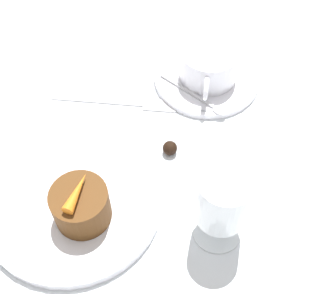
{
  "coord_description": "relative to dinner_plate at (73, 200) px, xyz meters",
  "views": [
    {
      "loc": [
        0.29,
        0.14,
        0.53
      ],
      "look_at": [
        -0.06,
        0.09,
        0.04
      ],
      "focal_mm": 50.0,
      "sensor_mm": 36.0,
      "label": 1
    }
  ],
  "objects": [
    {
      "name": "fork",
      "position": [
        -0.17,
        0.04,
        -0.01
      ],
      "size": [
        0.02,
        0.19,
        0.01
      ],
      "color": "silver",
      "rests_on": "ground_plane"
    },
    {
      "name": "carrot_garnish",
      "position": [
        0.02,
        0.02,
        0.06
      ],
      "size": [
        0.05,
        0.02,
        0.01
      ],
      "color": "orange",
      "rests_on": "dessert_cake"
    },
    {
      "name": "spoon",
      "position": [
        -0.19,
        0.14,
        0.0
      ],
      "size": [
        0.07,
        0.11,
        0.0
      ],
      "color": "silver",
      "rests_on": "saucer"
    },
    {
      "name": "dinner_plate",
      "position": [
        0.0,
        0.0,
        0.0
      ],
      "size": [
        0.23,
        0.23,
        0.01
      ],
      "color": "white",
      "rests_on": "ground_plane"
    },
    {
      "name": "saucer",
      "position": [
        -0.24,
        0.15,
        -0.0
      ],
      "size": [
        0.16,
        0.16,
        0.01
      ],
      "color": "white",
      "rests_on": "ground_plane"
    },
    {
      "name": "wine_glass",
      "position": [
        0.01,
        0.18,
        0.07
      ],
      "size": [
        0.06,
        0.06,
        0.12
      ],
      "color": "silver",
      "rests_on": "ground_plane"
    },
    {
      "name": "dessert_cake",
      "position": [
        0.02,
        0.02,
        0.03
      ],
      "size": [
        0.07,
        0.07,
        0.05
      ],
      "color": "#563314",
      "rests_on": "dinner_plate"
    },
    {
      "name": "ground_plane",
      "position": [
        -0.02,
        0.02,
        -0.01
      ],
      "size": [
        3.0,
        3.0,
        0.0
      ],
      "primitive_type": "plane",
      "color": "white"
    },
    {
      "name": "chocolate_truffle",
      "position": [
        -0.09,
        0.11,
        0.0
      ],
      "size": [
        0.02,
        0.02,
        0.02
      ],
      "color": "black",
      "rests_on": "ground_plane"
    },
    {
      "name": "coffee_cup",
      "position": [
        -0.24,
        0.15,
        0.03
      ],
      "size": [
        0.11,
        0.09,
        0.05
      ],
      "color": "white",
      "rests_on": "saucer"
    }
  ]
}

